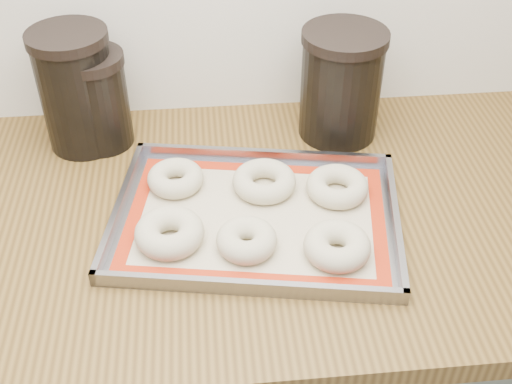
{
  "coord_description": "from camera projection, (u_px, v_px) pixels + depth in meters",
  "views": [
    {
      "loc": [
        -0.04,
        0.86,
        1.61
      ],
      "look_at": [
        0.04,
        1.64,
        0.96
      ],
      "focal_mm": 45.0,
      "sensor_mm": 36.0,
      "label": 1
    }
  ],
  "objects": [
    {
      "name": "canister_mid",
      "position": [
        97.0,
        100.0,
        1.17
      ],
      "size": [
        0.12,
        0.12,
        0.18
      ],
      "color": "black",
      "rests_on": "countertop"
    },
    {
      "name": "cabinet",
      "position": [
        238.0,
        374.0,
        1.37
      ],
      "size": [
        3.0,
        0.65,
        0.86
      ],
      "primitive_type": "cube",
      "color": "slate",
      "rests_on": "floor"
    },
    {
      "name": "bagel_back_left",
      "position": [
        175.0,
        178.0,
        1.1
      ],
      "size": [
        0.11,
        0.11,
        0.03
      ],
      "primitive_type": "torus",
      "rotation": [
        0.0,
        0.0,
        0.17
      ],
      "color": "beige",
      "rests_on": "baking_mat"
    },
    {
      "name": "canister_left",
      "position": [
        77.0,
        89.0,
        1.15
      ],
      "size": [
        0.14,
        0.14,
        0.22
      ],
      "color": "black",
      "rests_on": "countertop"
    },
    {
      "name": "baking_mat",
      "position": [
        256.0,
        218.0,
        1.05
      ],
      "size": [
        0.46,
        0.36,
        0.0
      ],
      "rotation": [
        0.0,
        0.0,
        -0.18
      ],
      "color": "#C6B793",
      "rests_on": "baking_tray"
    },
    {
      "name": "countertop",
      "position": [
        233.0,
        218.0,
        1.09
      ],
      "size": [
        3.06,
        0.68,
        0.04
      ],
      "primitive_type": "cube",
      "color": "brown",
      "rests_on": "cabinet"
    },
    {
      "name": "bagel_front_mid",
      "position": [
        247.0,
        240.0,
        0.98
      ],
      "size": [
        0.1,
        0.1,
        0.04
      ],
      "primitive_type": "torus",
      "rotation": [
        0.0,
        0.0,
        -0.04
      ],
      "color": "beige",
      "rests_on": "baking_mat"
    },
    {
      "name": "bagel_back_mid",
      "position": [
        264.0,
        181.0,
        1.1
      ],
      "size": [
        0.15,
        0.15,
        0.03
      ],
      "primitive_type": "torus",
      "rotation": [
        0.0,
        0.0,
        -0.49
      ],
      "color": "beige",
      "rests_on": "baking_mat"
    },
    {
      "name": "bagel_front_right",
      "position": [
        337.0,
        246.0,
        0.97
      ],
      "size": [
        0.12,
        0.12,
        0.04
      ],
      "primitive_type": "torus",
      "rotation": [
        0.0,
        0.0,
        -0.19
      ],
      "color": "beige",
      "rests_on": "baking_mat"
    },
    {
      "name": "canister_right",
      "position": [
        341.0,
        84.0,
        1.18
      ],
      "size": [
        0.16,
        0.16,
        0.21
      ],
      "color": "black",
      "rests_on": "countertop"
    },
    {
      "name": "bagel_back_right",
      "position": [
        337.0,
        186.0,
        1.09
      ],
      "size": [
        0.14,
        0.14,
        0.03
      ],
      "primitive_type": "torus",
      "rotation": [
        0.0,
        0.0,
        -0.47
      ],
      "color": "beige",
      "rests_on": "baking_mat"
    },
    {
      "name": "bagel_front_left",
      "position": [
        170.0,
        233.0,
        0.99
      ],
      "size": [
        0.11,
        0.11,
        0.04
      ],
      "primitive_type": "torus",
      "rotation": [
        0.0,
        0.0,
        0.03
      ],
      "color": "beige",
      "rests_on": "baking_mat"
    },
    {
      "name": "baking_tray",
      "position": [
        256.0,
        217.0,
        1.05
      ],
      "size": [
        0.51,
        0.41,
        0.03
      ],
      "rotation": [
        0.0,
        0.0,
        -0.18
      ],
      "color": "gray",
      "rests_on": "countertop"
    }
  ]
}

